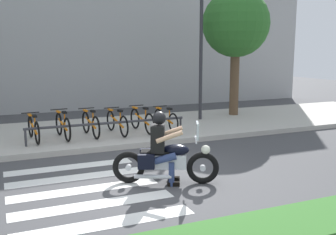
{
  "coord_description": "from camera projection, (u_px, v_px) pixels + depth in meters",
  "views": [
    {
      "loc": [
        -2.75,
        -7.18,
        2.61
      ],
      "look_at": [
        1.03,
        1.6,
        0.97
      ],
      "focal_mm": 42.46,
      "sensor_mm": 36.0,
      "label": 1
    }
  ],
  "objects": [
    {
      "name": "ground_plane",
      "position": [
        152.0,
        181.0,
        8.01
      ],
      "size": [
        48.0,
        48.0,
        0.0
      ],
      "primitive_type": "plane",
      "color": "#424244"
    },
    {
      "name": "crosswalk_stripe_3",
      "position": [
        77.0,
        177.0,
        8.2
      ],
      "size": [
        2.8,
        0.4,
        0.01
      ],
      "primitive_type": "cube",
      "color": "white",
      "rests_on": "ground"
    },
    {
      "name": "bicycle_0",
      "position": [
        34.0,
        129.0,
        10.75
      ],
      "size": [
        0.48,
        1.61,
        0.75
      ],
      "color": "black",
      "rests_on": "sidewalk"
    },
    {
      "name": "sidewalk",
      "position": [
        97.0,
        132.0,
        12.36
      ],
      "size": [
        24.0,
        4.4,
        0.15
      ],
      "primitive_type": "cube",
      "color": "#B7B2A8",
      "rests_on": "ground"
    },
    {
      "name": "bicycle_4",
      "position": [
        142.0,
        120.0,
        11.96
      ],
      "size": [
        0.48,
        1.69,
        0.78
      ],
      "color": "black",
      "rests_on": "sidewalk"
    },
    {
      "name": "building_backdrop",
      "position": [
        63.0,
        13.0,
        16.84
      ],
      "size": [
        24.0,
        1.2,
        8.23
      ],
      "primitive_type": "cube",
      "color": "#A7A7A7",
      "rests_on": "ground"
    },
    {
      "name": "rider",
      "position": [
        162.0,
        142.0,
        7.72
      ],
      "size": [
        0.76,
        0.7,
        1.44
      ],
      "color": "black",
      "rests_on": "ground"
    },
    {
      "name": "crosswalk_stripe_0",
      "position": [
        107.0,
        223.0,
        6.03
      ],
      "size": [
        2.8,
        0.4,
        0.01
      ],
      "primitive_type": "cube",
      "color": "white",
      "rests_on": "ground"
    },
    {
      "name": "crosswalk_stripe_2",
      "position": [
        85.0,
        190.0,
        7.48
      ],
      "size": [
        2.8,
        0.4,
        0.01
      ],
      "primitive_type": "cube",
      "color": "white",
      "rests_on": "ground"
    },
    {
      "name": "bicycle_5",
      "position": [
        166.0,
        119.0,
        12.27
      ],
      "size": [
        0.48,
        1.56,
        0.72
      ],
      "color": "black",
      "rests_on": "sidewalk"
    },
    {
      "name": "bicycle_2",
      "position": [
        91.0,
        124.0,
        11.35
      ],
      "size": [
        0.48,
        1.61,
        0.79
      ],
      "color": "black",
      "rests_on": "sidewalk"
    },
    {
      "name": "motorcycle",
      "position": [
        166.0,
        161.0,
        7.77
      ],
      "size": [
        1.95,
        1.03,
        1.23
      ],
      "color": "black",
      "rests_on": "ground"
    },
    {
      "name": "crosswalk_stripe_4",
      "position": [
        70.0,
        167.0,
        8.92
      ],
      "size": [
        2.8,
        0.4,
        0.01
      ],
      "primitive_type": "cube",
      "color": "white",
      "rests_on": "ground"
    },
    {
      "name": "bicycle_3",
      "position": [
        117.0,
        122.0,
        11.66
      ],
      "size": [
        0.48,
        1.69,
        0.75
      ],
      "color": "black",
      "rests_on": "sidewalk"
    },
    {
      "name": "bicycle_1",
      "position": [
        63.0,
        126.0,
        11.05
      ],
      "size": [
        0.48,
        1.62,
        0.8
      ],
      "color": "black",
      "rests_on": "sidewalk"
    },
    {
      "name": "crosswalk_stripe_1",
      "position": [
        95.0,
        205.0,
        6.75
      ],
      "size": [
        2.8,
        0.4,
        0.01
      ],
      "primitive_type": "cube",
      "color": "white",
      "rests_on": "ground"
    },
    {
      "name": "street_lamp",
      "position": [
        201.0,
        44.0,
        13.76
      ],
      "size": [
        0.28,
        0.28,
        4.66
      ],
      "color": "#2D2D33",
      "rests_on": "ground"
    },
    {
      "name": "tree_near_rack",
      "position": [
        236.0,
        24.0,
        14.65
      ],
      "size": [
        2.5,
        2.5,
        4.82
      ],
      "color": "brown",
      "rests_on": "ground"
    },
    {
      "name": "bike_rack",
      "position": [
        109.0,
        124.0,
        10.99
      ],
      "size": [
        4.49,
        0.07,
        0.49
      ],
      "color": "#333338",
      "rests_on": "sidewalk"
    }
  ]
}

